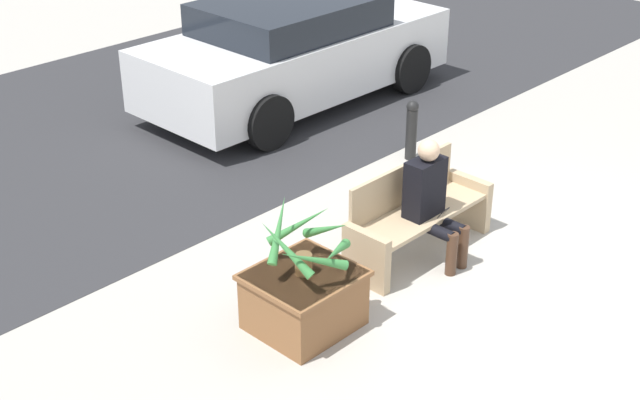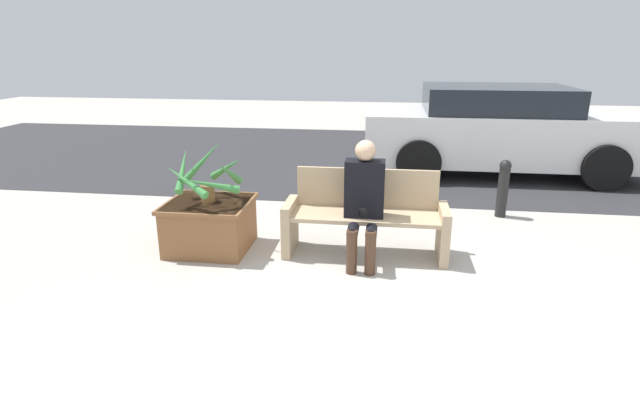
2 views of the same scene
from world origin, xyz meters
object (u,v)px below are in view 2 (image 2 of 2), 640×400
at_px(potted_plant, 206,175).
at_px(bollard_post, 503,187).
at_px(planter_box, 210,224).
at_px(parked_car, 499,130).
at_px(bench, 366,216).
at_px(person_seated, 364,197).

bearing_deg(potted_plant, bollard_post, 24.82).
relative_size(planter_box, parked_car, 0.20).
bearing_deg(potted_plant, bench, 4.86).
height_order(parked_car, bollard_post, parked_car).
xyz_separation_m(bench, potted_plant, (-1.62, -0.14, 0.41)).
distance_m(bench, person_seated, 0.31).
bearing_deg(person_seated, bollard_post, 43.04).
bearing_deg(person_seated, planter_box, 177.76).
bearing_deg(bollard_post, person_seated, -136.96).
distance_m(planter_box, bollard_post, 3.60).
height_order(planter_box, parked_car, parked_car).
distance_m(person_seated, parked_car, 4.37).
xyz_separation_m(person_seated, potted_plant, (-1.61, 0.04, 0.15)).
distance_m(potted_plant, parked_car, 5.28).
bearing_deg(bench, person_seated, -94.53).
bearing_deg(person_seated, potted_plant, 178.62).
distance_m(bench, potted_plant, 1.68).
xyz_separation_m(person_seated, bollard_post, (1.66, 1.55, -0.27)).
height_order(person_seated, potted_plant, person_seated).
relative_size(bench, person_seated, 1.36).
xyz_separation_m(person_seated, parked_car, (2.03, 3.86, 0.07)).
height_order(bench, planter_box, bench).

